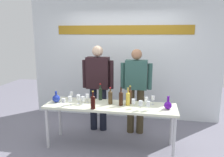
{
  "coord_description": "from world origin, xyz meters",
  "views": [
    {
      "loc": [
        0.71,
        -3.57,
        1.98
      ],
      "look_at": [
        0.0,
        0.15,
        1.2
      ],
      "focal_mm": 35.68,
      "sensor_mm": 36.0,
      "label": 1
    }
  ],
  "objects_px": {
    "display_table": "(110,108)",
    "wine_glass_left_0": "(87,96)",
    "wine_glass_right_2": "(133,102)",
    "wine_bottle_4": "(121,98)",
    "wine_glass_left_4": "(78,98)",
    "wine_glass_left_5": "(70,99)",
    "wine_bottle_3": "(93,101)",
    "wine_glass_left_1": "(83,99)",
    "presenter_right": "(136,86)",
    "wine_bottle_1": "(100,93)",
    "wine_glass_right_0": "(146,100)",
    "wine_glass_right_1": "(153,98)",
    "decanter_blue_left": "(56,98)",
    "wine_bottle_5": "(110,97)",
    "wine_glass_left_3": "(71,94)",
    "decanter_blue_right": "(168,105)",
    "wine_glass_right_4": "(148,104)",
    "wine_bottle_2": "(130,96)",
    "wine_glass_left_2": "(64,101)",
    "wine_bottle_0": "(128,98)",
    "wine_glass_right_3": "(141,103)"
  },
  "relations": [
    {
      "from": "presenter_right",
      "to": "wine_glass_left_5",
      "type": "xyz_separation_m",
      "value": [
        -1.06,
        -0.76,
        -0.1
      ]
    },
    {
      "from": "wine_bottle_1",
      "to": "wine_glass_right_0",
      "type": "height_order",
      "value": "wine_bottle_1"
    },
    {
      "from": "wine_bottle_0",
      "to": "wine_glass_left_1",
      "type": "relative_size",
      "value": 2.2
    },
    {
      "from": "wine_bottle_1",
      "to": "wine_glass_left_4",
      "type": "bearing_deg",
      "value": -138.15
    },
    {
      "from": "decanter_blue_right",
      "to": "wine_glass_right_0",
      "type": "xyz_separation_m",
      "value": [
        -0.35,
        0.1,
        0.04
      ]
    },
    {
      "from": "wine_glass_left_2",
      "to": "wine_glass_right_1",
      "type": "xyz_separation_m",
      "value": [
        1.46,
        0.4,
        0.01
      ]
    },
    {
      "from": "wine_glass_left_1",
      "to": "wine_glass_left_5",
      "type": "bearing_deg",
      "value": -162.94
    },
    {
      "from": "wine_glass_left_5",
      "to": "wine_glass_left_1",
      "type": "bearing_deg",
      "value": 17.06
    },
    {
      "from": "presenter_right",
      "to": "wine_bottle_4",
      "type": "relative_size",
      "value": 5.14
    },
    {
      "from": "wine_bottle_0",
      "to": "wine_glass_left_2",
      "type": "bearing_deg",
      "value": -164.87
    },
    {
      "from": "wine_glass_left_3",
      "to": "wine_bottle_4",
      "type": "bearing_deg",
      "value": -9.86
    },
    {
      "from": "wine_glass_left_1",
      "to": "wine_glass_right_4",
      "type": "xyz_separation_m",
      "value": [
        1.11,
        -0.1,
        0.01
      ]
    },
    {
      "from": "decanter_blue_right",
      "to": "wine_glass_left_4",
      "type": "xyz_separation_m",
      "value": [
        -1.51,
        0.0,
        0.04
      ]
    },
    {
      "from": "wine_bottle_1",
      "to": "wine_glass_right_2",
      "type": "height_order",
      "value": "wine_bottle_1"
    },
    {
      "from": "wine_bottle_4",
      "to": "wine_glass_left_2",
      "type": "distance_m",
      "value": 0.96
    },
    {
      "from": "wine_bottle_3",
      "to": "wine_glass_right_3",
      "type": "relative_size",
      "value": 1.91
    },
    {
      "from": "wine_bottle_4",
      "to": "decanter_blue_left",
      "type": "bearing_deg",
      "value": -177.76
    },
    {
      "from": "decanter_blue_left",
      "to": "presenter_right",
      "type": "xyz_separation_m",
      "value": [
        1.35,
        0.68,
        0.13
      ]
    },
    {
      "from": "wine_glass_right_0",
      "to": "wine_bottle_2",
      "type": "bearing_deg",
      "value": 164.86
    },
    {
      "from": "presenter_right",
      "to": "decanter_blue_right",
      "type": "bearing_deg",
      "value": -49.73
    },
    {
      "from": "wine_glass_left_3",
      "to": "wine_glass_left_4",
      "type": "xyz_separation_m",
      "value": [
        0.21,
        -0.21,
        -0.0
      ]
    },
    {
      "from": "wine_glass_right_1",
      "to": "wine_bottle_4",
      "type": "bearing_deg",
      "value": -163.85
    },
    {
      "from": "wine_glass_left_3",
      "to": "wine_glass_right_2",
      "type": "height_order",
      "value": "wine_glass_right_2"
    },
    {
      "from": "wine_bottle_2",
      "to": "wine_glass_left_2",
      "type": "relative_size",
      "value": 2.25
    },
    {
      "from": "decanter_blue_right",
      "to": "wine_glass_right_2",
      "type": "relative_size",
      "value": 1.37
    },
    {
      "from": "presenter_right",
      "to": "wine_glass_right_2",
      "type": "xyz_separation_m",
      "value": [
        0.02,
        -0.74,
        -0.08
      ]
    },
    {
      "from": "wine_glass_right_0",
      "to": "wine_glass_right_1",
      "type": "bearing_deg",
      "value": 40.8
    },
    {
      "from": "wine_glass_right_4",
      "to": "decanter_blue_right",
      "type": "bearing_deg",
      "value": 20.99
    },
    {
      "from": "wine_glass_left_4",
      "to": "wine_glass_right_1",
      "type": "distance_m",
      "value": 1.29
    },
    {
      "from": "decanter_blue_right",
      "to": "wine_glass_right_3",
      "type": "height_order",
      "value": "decanter_blue_right"
    },
    {
      "from": "wine_bottle_2",
      "to": "wine_bottle_3",
      "type": "bearing_deg",
      "value": -144.67
    },
    {
      "from": "wine_bottle_2",
      "to": "decanter_blue_left",
      "type": "bearing_deg",
      "value": -172.0
    },
    {
      "from": "wine_glass_left_4",
      "to": "wine_glass_right_4",
      "type": "xyz_separation_m",
      "value": [
        1.2,
        -0.12,
        -0.01
      ]
    },
    {
      "from": "wine_bottle_3",
      "to": "wine_glass_left_1",
      "type": "xyz_separation_m",
      "value": [
        -0.23,
        0.19,
        -0.03
      ]
    },
    {
      "from": "wine_bottle_3",
      "to": "wine_glass_right_0",
      "type": "height_order",
      "value": "wine_bottle_3"
    },
    {
      "from": "display_table",
      "to": "wine_glass_right_4",
      "type": "relative_size",
      "value": 14.83
    },
    {
      "from": "wine_glass_left_1",
      "to": "decanter_blue_right",
      "type": "bearing_deg",
      "value": 0.77
    },
    {
      "from": "wine_glass_left_3",
      "to": "wine_glass_right_3",
      "type": "height_order",
      "value": "wine_glass_right_3"
    },
    {
      "from": "wine_glass_left_0",
      "to": "wine_glass_right_4",
      "type": "distance_m",
      "value": 1.1
    },
    {
      "from": "wine_glass_right_2",
      "to": "wine_bottle_4",
      "type": "bearing_deg",
      "value": 153.87
    },
    {
      "from": "wine_bottle_5",
      "to": "wine_glass_right_0",
      "type": "xyz_separation_m",
      "value": [
        0.62,
        0.01,
        -0.02
      ]
    },
    {
      "from": "wine_bottle_5",
      "to": "wine_glass_left_1",
      "type": "distance_m",
      "value": 0.47
    },
    {
      "from": "wine_glass_left_4",
      "to": "wine_glass_left_5",
      "type": "relative_size",
      "value": 1.05
    },
    {
      "from": "wine_glass_left_3",
      "to": "wine_glass_right_0",
      "type": "xyz_separation_m",
      "value": [
        1.37,
        -0.11,
        -0.0
      ]
    },
    {
      "from": "wine_glass_left_4",
      "to": "wine_glass_right_1",
      "type": "relative_size",
      "value": 1.02
    },
    {
      "from": "decanter_blue_left",
      "to": "wine_bottle_5",
      "type": "bearing_deg",
      "value": 5.41
    },
    {
      "from": "decanter_blue_left",
      "to": "wine_glass_right_2",
      "type": "relative_size",
      "value": 1.29
    },
    {
      "from": "display_table",
      "to": "wine_glass_left_0",
      "type": "distance_m",
      "value": 0.47
    },
    {
      "from": "wine_bottle_5",
      "to": "wine_glass_right_1",
      "type": "xyz_separation_m",
      "value": [
        0.73,
        0.11,
        -0.02
      ]
    },
    {
      "from": "wine_glass_left_3",
      "to": "presenter_right",
      "type": "bearing_deg",
      "value": 22.08
    }
  ]
}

